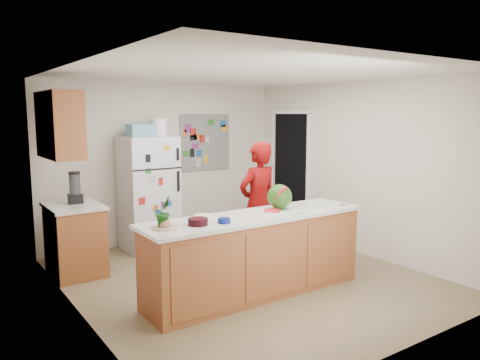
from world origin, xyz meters
TOP-DOWN VIEW (x-y plane):
  - floor at (0.00, 0.00)m, footprint 4.00×4.50m
  - wall_back at (0.00, 2.26)m, footprint 4.00×0.02m
  - wall_left at (-2.01, 0.00)m, footprint 0.02×4.50m
  - wall_right at (2.01, 0.00)m, footprint 0.02×4.50m
  - ceiling at (0.00, 0.00)m, footprint 4.00×4.50m
  - doorway at (1.99, 1.45)m, footprint 0.03×0.85m
  - peninsula_base at (-0.20, -0.50)m, footprint 2.60×0.62m
  - peninsula_top at (-0.20, -0.50)m, footprint 2.68×0.70m
  - side_counter_base at (-1.69, 1.35)m, footprint 0.60×0.80m
  - side_counter_top at (-1.69, 1.35)m, footprint 0.64×0.84m
  - upper_cabinets at (-1.82, 1.30)m, footprint 0.35×1.00m
  - refrigerator at (-0.45, 1.88)m, footprint 0.75×0.70m
  - fridge_top_bin at (-0.55, 1.88)m, footprint 0.35×0.28m
  - photo_collage at (0.75, 2.24)m, footprint 0.95×0.01m
  - person at (0.44, 0.32)m, footprint 0.64×0.45m
  - blender_appliance at (-1.64, 1.43)m, footprint 0.14×0.14m
  - cutting_board at (0.12, -0.46)m, footprint 0.45×0.34m
  - watermelon at (0.18, -0.44)m, footprint 0.29×0.29m
  - watermelon_slice at (0.01, -0.51)m, footprint 0.19×0.19m
  - cherry_bowl at (-0.97, -0.56)m, footprint 0.25×0.25m
  - white_bowl at (-0.84, -0.41)m, footprint 0.20×0.20m
  - cobalt_bowl at (-0.71, -0.63)m, footprint 0.14×0.14m
  - plate at (-1.30, -0.49)m, footprint 0.30×0.30m
  - paper_towel at (-0.03, -0.51)m, footprint 0.20×0.19m
  - keys at (1.00, -0.67)m, footprint 0.08×0.05m
  - potted_plant at (-1.30, -0.45)m, footprint 0.22×0.21m

SIDE VIEW (x-z plane):
  - floor at x=0.00m, z-range -0.02..0.00m
  - side_counter_base at x=-1.69m, z-range 0.00..0.86m
  - peninsula_base at x=-0.20m, z-range 0.00..0.88m
  - person at x=0.44m, z-range 0.00..1.67m
  - refrigerator at x=-0.45m, z-range 0.00..1.70m
  - side_counter_top at x=-1.69m, z-range 0.86..0.90m
  - peninsula_top at x=-0.20m, z-range 0.88..0.92m
  - cutting_board at x=0.12m, z-range 0.92..0.93m
  - keys at x=1.00m, z-range 0.92..0.93m
  - plate at x=-1.30m, z-range 0.92..0.94m
  - paper_towel at x=-0.03m, z-range 0.92..0.94m
  - watermelon_slice at x=0.01m, z-range 0.93..0.95m
  - cobalt_bowl at x=-0.71m, z-range 0.92..0.97m
  - white_bowl at x=-0.84m, z-range 0.92..0.98m
  - cherry_bowl at x=-0.97m, z-range 0.92..0.99m
  - doorway at x=1.99m, z-range 0.00..2.04m
  - potted_plant at x=-1.30m, z-range 0.92..1.23m
  - watermelon at x=0.18m, z-range 0.93..1.22m
  - blender_appliance at x=-1.64m, z-range 0.90..1.28m
  - wall_back at x=0.00m, z-range 0.00..2.50m
  - wall_left at x=-2.01m, z-range 0.00..2.50m
  - wall_right at x=2.01m, z-range 0.00..2.50m
  - photo_collage at x=0.75m, z-range 1.08..2.02m
  - fridge_top_bin at x=-0.55m, z-range 1.70..1.88m
  - upper_cabinets at x=-1.82m, z-range 1.50..2.30m
  - ceiling at x=0.00m, z-range 2.50..2.52m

